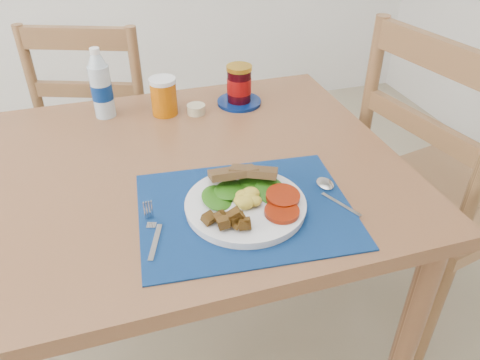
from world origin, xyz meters
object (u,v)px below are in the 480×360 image
(chair_end, at_px, (440,166))
(water_bottle, at_px, (101,87))
(chair_far, at_px, (103,113))
(breakfast_plate, at_px, (244,204))
(juice_glass, at_px, (164,97))
(jam_on_saucer, at_px, (239,87))

(chair_end, height_order, water_bottle, chair_end)
(chair_far, distance_m, breakfast_plate, 0.99)
(chair_far, xyz_separation_m, breakfast_plate, (0.27, -0.94, 0.19))
(breakfast_plate, xyz_separation_m, juice_glass, (-0.08, 0.52, 0.03))
(chair_end, bearing_deg, breakfast_plate, 94.11)
(breakfast_plate, height_order, water_bottle, water_bottle)
(chair_far, height_order, water_bottle, chair_far)
(breakfast_plate, xyz_separation_m, jam_on_saucer, (0.15, 0.52, 0.03))
(juice_glass, height_order, jam_on_saucer, jam_on_saucer)
(chair_far, height_order, jam_on_saucer, chair_far)
(chair_end, relative_size, jam_on_saucer, 9.19)
(chair_far, height_order, juice_glass, chair_far)
(jam_on_saucer, bearing_deg, water_bottle, 174.37)
(juice_glass, distance_m, jam_on_saucer, 0.23)
(chair_end, bearing_deg, jam_on_saucer, 46.48)
(breakfast_plate, bearing_deg, chair_far, 117.40)
(chair_far, xyz_separation_m, water_bottle, (0.01, -0.38, 0.26))
(chair_far, height_order, breakfast_plate, chair_far)
(chair_far, xyz_separation_m, jam_on_saucer, (0.42, -0.42, 0.22))
(chair_far, relative_size, juice_glass, 10.88)
(chair_end, bearing_deg, juice_glass, 55.11)
(chair_far, relative_size, jam_on_saucer, 8.40)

